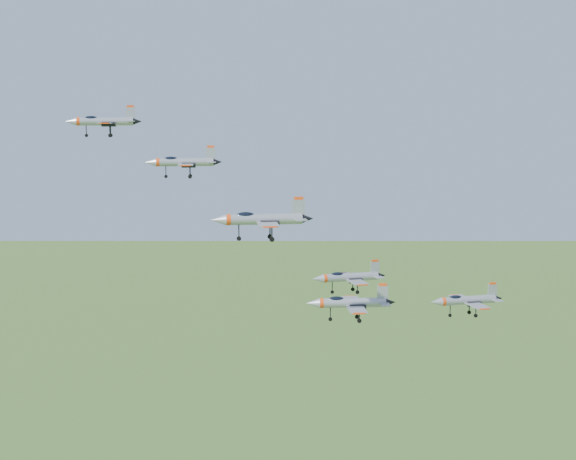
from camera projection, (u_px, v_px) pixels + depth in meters
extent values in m
cylinder|color=#969AA1|center=(105.00, 121.00, 130.13)|extent=(9.10, 2.01, 1.30)
cone|color=#969AA1|center=(71.00, 121.00, 129.32)|extent=(1.90, 1.44, 1.30)
cone|color=black|center=(138.00, 121.00, 130.91)|extent=(1.49, 1.22, 1.11)
ellipsoid|color=black|center=(91.00, 118.00, 129.74)|extent=(2.27, 1.11, 0.83)
cube|color=#969AA1|center=(105.00, 123.00, 127.45)|extent=(2.65, 4.58, 0.14)
cube|color=#969AA1|center=(107.00, 123.00, 132.95)|extent=(2.65, 4.58, 0.14)
cube|color=#969AA1|center=(130.00, 113.00, 130.56)|extent=(1.51, 0.24, 2.11)
cube|color=#EB4310|center=(130.00, 106.00, 130.41)|extent=(1.11, 0.23, 0.35)
cylinder|color=#969AA1|center=(185.00, 162.00, 119.16)|extent=(8.54, 2.28, 1.22)
cone|color=#969AA1|center=(150.00, 162.00, 118.65)|extent=(1.83, 1.43, 1.22)
cone|color=black|center=(218.00, 162.00, 119.66)|extent=(1.44, 1.20, 1.04)
ellipsoid|color=black|center=(171.00, 159.00, 118.89)|extent=(2.16, 1.13, 0.78)
cube|color=#969AA1|center=(186.00, 165.00, 116.62)|extent=(2.67, 4.37, 0.13)
cube|color=#969AA1|center=(186.00, 163.00, 121.81)|extent=(2.67, 4.37, 0.13)
cube|color=#969AA1|center=(211.00, 153.00, 119.38)|extent=(1.41, 0.29, 1.97)
cube|color=#EB4310|center=(211.00, 147.00, 119.24)|extent=(1.04, 0.26, 0.33)
cylinder|color=#969AA1|center=(264.00, 219.00, 98.25)|extent=(9.45, 2.33, 1.35)
cone|color=#969AA1|center=(218.00, 220.00, 97.56)|extent=(2.00, 1.54, 1.35)
cone|color=black|center=(308.00, 219.00, 98.91)|extent=(1.57, 1.30, 1.15)
ellipsoid|color=black|center=(246.00, 215.00, 97.90)|extent=(2.38, 1.21, 0.86)
cube|color=#969AA1|center=(268.00, 224.00, 95.45)|extent=(2.86, 4.80, 0.15)
cube|color=#969AA1|center=(264.00, 218.00, 101.17)|extent=(2.86, 4.80, 0.15)
cube|color=#969AA1|center=(299.00, 207.00, 98.58)|extent=(1.56, 0.29, 2.18)
cube|color=#EB4310|center=(299.00, 198.00, 98.42)|extent=(1.15, 0.27, 0.36)
cylinder|color=#969AA1|center=(350.00, 277.00, 131.00)|extent=(9.36, 1.59, 1.35)
cone|color=#969AA1|center=(318.00, 279.00, 129.60)|extent=(1.90, 1.40, 1.35)
cone|color=black|center=(381.00, 275.00, 132.35)|extent=(1.48, 1.18, 1.15)
ellipsoid|color=black|center=(337.00, 275.00, 130.36)|extent=(2.31, 1.03, 0.86)
cube|color=#969AA1|center=(358.00, 282.00, 128.30)|extent=(2.50, 4.62, 0.15)
cube|color=#969AA1|center=(346.00, 275.00, 133.87)|extent=(2.50, 4.62, 0.15)
cube|color=#969AA1|center=(375.00, 267.00, 131.87)|extent=(1.56, 0.16, 2.18)
cube|color=#EB4310|center=(375.00, 261.00, 131.72)|extent=(1.14, 0.17, 0.36)
cylinder|color=#969AA1|center=(352.00, 303.00, 111.71)|extent=(9.37, 2.96, 1.34)
cone|color=#969AA1|center=(313.00, 303.00, 111.42)|extent=(2.06, 1.65, 1.34)
cone|color=black|center=(391.00, 302.00, 111.99)|extent=(1.62, 1.38, 1.14)
ellipsoid|color=black|center=(336.00, 299.00, 111.53)|extent=(2.40, 1.35, 0.85)
cube|color=#969AA1|center=(357.00, 309.00, 108.90)|extent=(3.13, 4.88, 0.14)
cube|color=#969AA1|center=(351.00, 300.00, 114.61)|extent=(3.13, 4.88, 0.14)
cube|color=#969AA1|center=(383.00, 293.00, 111.74)|extent=(1.54, 0.39, 2.17)
cube|color=#EB4310|center=(383.00, 285.00, 111.58)|extent=(1.14, 0.34, 0.36)
cylinder|color=#969AA1|center=(468.00, 300.00, 128.13)|extent=(9.28, 1.48, 1.34)
cone|color=#969AA1|center=(436.00, 302.00, 126.80)|extent=(1.87, 1.37, 1.34)
cone|color=black|center=(498.00, 298.00, 129.42)|extent=(1.46, 1.16, 1.14)
ellipsoid|color=black|center=(455.00, 298.00, 127.52)|extent=(2.28, 1.00, 0.85)
cube|color=#969AA1|center=(478.00, 306.00, 125.45)|extent=(2.44, 4.56, 0.14)
cube|color=#969AA1|center=(461.00, 298.00, 130.99)|extent=(2.44, 4.56, 0.14)
cube|color=#969AA1|center=(492.00, 290.00, 128.96)|extent=(1.55, 0.15, 2.16)
cube|color=#EB4310|center=(493.00, 283.00, 128.80)|extent=(1.13, 0.16, 0.36)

